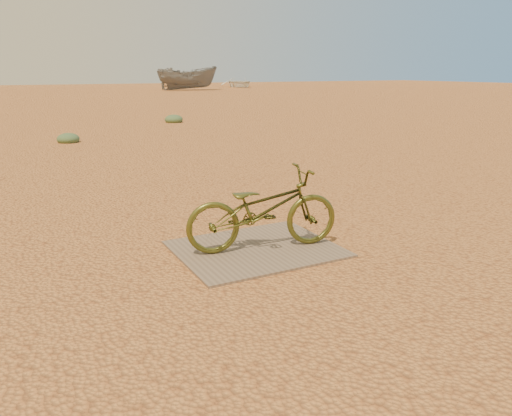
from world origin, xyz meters
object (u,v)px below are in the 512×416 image
boat_mid_right (188,78)px  boat_far_right (239,82)px  bicycle (263,209)px  plywood_board (256,249)px

boat_mid_right → boat_far_right: 8.57m
boat_mid_right → boat_far_right: boat_mid_right is taller
boat_mid_right → boat_far_right: (7.13, 4.73, -0.53)m
boat_mid_right → boat_far_right: size_ratio=1.15×
bicycle → boat_mid_right: (12.97, 37.19, 0.57)m
bicycle → boat_far_right: 46.49m
boat_mid_right → bicycle: bearing=172.1°
bicycle → boat_mid_right: bearing=-8.2°
plywood_board → boat_mid_right: boat_mid_right is taller
plywood_board → bicycle: bicycle is taller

